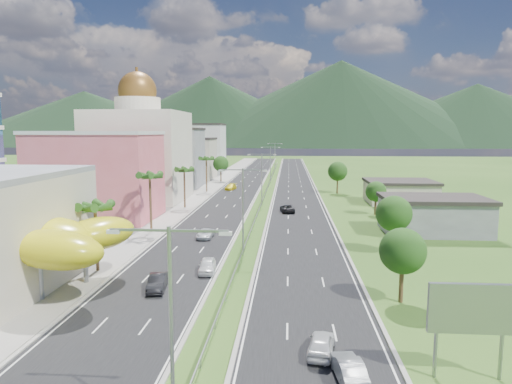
# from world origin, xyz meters

# --- Properties ---
(ground) EXTENTS (500.00, 500.00, 0.00)m
(ground) POSITION_xyz_m (0.00, 0.00, 0.00)
(ground) COLOR #2D5119
(ground) RESTS_ON ground
(road_left) EXTENTS (11.00, 260.00, 0.04)m
(road_left) POSITION_xyz_m (-7.50, 90.00, 0.02)
(road_left) COLOR black
(road_left) RESTS_ON ground
(road_right) EXTENTS (11.00, 260.00, 0.04)m
(road_right) POSITION_xyz_m (7.50, 90.00, 0.02)
(road_right) COLOR black
(road_right) RESTS_ON ground
(sidewalk_left) EXTENTS (7.00, 260.00, 0.12)m
(sidewalk_left) POSITION_xyz_m (-17.00, 90.00, 0.06)
(sidewalk_left) COLOR gray
(sidewalk_left) RESTS_ON ground
(median_guardrail) EXTENTS (0.10, 216.06, 0.76)m
(median_guardrail) POSITION_xyz_m (0.00, 71.99, 0.62)
(median_guardrail) COLOR gray
(median_guardrail) RESTS_ON ground
(streetlight_median_a) EXTENTS (6.04, 0.25, 11.00)m
(streetlight_median_a) POSITION_xyz_m (0.00, -25.00, 6.75)
(streetlight_median_a) COLOR gray
(streetlight_median_a) RESTS_ON ground
(streetlight_median_b) EXTENTS (6.04, 0.25, 11.00)m
(streetlight_median_b) POSITION_xyz_m (0.00, 10.00, 6.75)
(streetlight_median_b) COLOR gray
(streetlight_median_b) RESTS_ON ground
(streetlight_median_c) EXTENTS (6.04, 0.25, 11.00)m
(streetlight_median_c) POSITION_xyz_m (0.00, 50.00, 6.75)
(streetlight_median_c) COLOR gray
(streetlight_median_c) RESTS_ON ground
(streetlight_median_d) EXTENTS (6.04, 0.25, 11.00)m
(streetlight_median_d) POSITION_xyz_m (0.00, 95.00, 6.75)
(streetlight_median_d) COLOR gray
(streetlight_median_d) RESTS_ON ground
(streetlight_median_e) EXTENTS (6.04, 0.25, 11.00)m
(streetlight_median_e) POSITION_xyz_m (0.00, 140.00, 6.75)
(streetlight_median_e) COLOR gray
(streetlight_median_e) RESTS_ON ground
(lime_canopy) EXTENTS (18.00, 15.00, 7.40)m
(lime_canopy) POSITION_xyz_m (-20.00, -4.00, 4.99)
(lime_canopy) COLOR gold
(lime_canopy) RESTS_ON ground
(pink_shophouse) EXTENTS (20.00, 15.00, 15.00)m
(pink_shophouse) POSITION_xyz_m (-28.00, 32.00, 7.50)
(pink_shophouse) COLOR #D95964
(pink_shophouse) RESTS_ON ground
(domed_building) EXTENTS (20.00, 20.00, 28.70)m
(domed_building) POSITION_xyz_m (-28.00, 55.00, 11.35)
(domed_building) COLOR beige
(domed_building) RESTS_ON ground
(midrise_grey) EXTENTS (16.00, 15.00, 16.00)m
(midrise_grey) POSITION_xyz_m (-27.00, 80.00, 8.00)
(midrise_grey) COLOR slate
(midrise_grey) RESTS_ON ground
(midrise_beige) EXTENTS (16.00, 15.00, 13.00)m
(midrise_beige) POSITION_xyz_m (-27.00, 102.00, 6.50)
(midrise_beige) COLOR #B4AC94
(midrise_beige) RESTS_ON ground
(midrise_white) EXTENTS (16.00, 15.00, 18.00)m
(midrise_white) POSITION_xyz_m (-27.00, 125.00, 9.00)
(midrise_white) COLOR silver
(midrise_white) RESTS_ON ground
(billboard) EXTENTS (5.20, 0.35, 6.20)m
(billboard) POSITION_xyz_m (17.00, -18.00, 4.42)
(billboard) COLOR gray
(billboard) RESTS_ON ground
(shed_near) EXTENTS (15.00, 10.00, 5.00)m
(shed_near) POSITION_xyz_m (28.00, 25.00, 2.50)
(shed_near) COLOR slate
(shed_near) RESTS_ON ground
(shed_far) EXTENTS (14.00, 12.00, 4.40)m
(shed_far) POSITION_xyz_m (30.00, 55.00, 2.20)
(shed_far) COLOR #B4AC94
(shed_far) RESTS_ON ground
(palm_tree_b) EXTENTS (3.60, 3.60, 8.10)m
(palm_tree_b) POSITION_xyz_m (-15.50, 2.00, 7.06)
(palm_tree_b) COLOR #47301C
(palm_tree_b) RESTS_ON ground
(palm_tree_c) EXTENTS (3.60, 3.60, 9.60)m
(palm_tree_c) POSITION_xyz_m (-15.50, 22.00, 8.50)
(palm_tree_c) COLOR #47301C
(palm_tree_c) RESTS_ON ground
(palm_tree_d) EXTENTS (3.60, 3.60, 8.60)m
(palm_tree_d) POSITION_xyz_m (-15.50, 45.00, 7.54)
(palm_tree_d) COLOR #47301C
(palm_tree_d) RESTS_ON ground
(palm_tree_e) EXTENTS (3.60, 3.60, 9.40)m
(palm_tree_e) POSITION_xyz_m (-15.50, 70.00, 8.31)
(palm_tree_e) COLOR #47301C
(palm_tree_e) RESTS_ON ground
(leafy_tree_lfar) EXTENTS (4.90, 4.90, 8.05)m
(leafy_tree_lfar) POSITION_xyz_m (-15.50, 95.00, 5.58)
(leafy_tree_lfar) COLOR #47301C
(leafy_tree_lfar) RESTS_ON ground
(leafy_tree_ra) EXTENTS (4.20, 4.20, 6.90)m
(leafy_tree_ra) POSITION_xyz_m (16.00, -5.00, 4.78)
(leafy_tree_ra) COLOR #47301C
(leafy_tree_ra) RESTS_ON ground
(leafy_tree_rb) EXTENTS (4.55, 4.55, 7.47)m
(leafy_tree_rb) POSITION_xyz_m (19.00, 12.00, 5.18)
(leafy_tree_rb) COLOR #47301C
(leafy_tree_rb) RESTS_ON ground
(leafy_tree_rc) EXTENTS (3.85, 3.85, 6.33)m
(leafy_tree_rc) POSITION_xyz_m (22.00, 40.00, 4.37)
(leafy_tree_rc) COLOR #47301C
(leafy_tree_rc) RESTS_ON ground
(leafy_tree_rd) EXTENTS (4.90, 4.90, 8.05)m
(leafy_tree_rd) POSITION_xyz_m (18.00, 70.00, 5.58)
(leafy_tree_rd) COLOR #47301C
(leafy_tree_rd) RESTS_ON ground
(mountain_ridge) EXTENTS (860.00, 140.00, 90.00)m
(mountain_ridge) POSITION_xyz_m (60.00, 450.00, 0.00)
(mountain_ridge) COLOR black
(mountain_ridge) RESTS_ON ground
(car_white_near_left) EXTENTS (2.25, 4.63, 1.52)m
(car_white_near_left) POSITION_xyz_m (-3.20, 2.45, 0.80)
(car_white_near_left) COLOR white
(car_white_near_left) RESTS_ON road_left
(car_dark_left) EXTENTS (2.25, 4.78, 1.51)m
(car_dark_left) POSITION_xyz_m (-7.12, -3.48, 0.80)
(car_dark_left) COLOR black
(car_dark_left) RESTS_ON road_left
(car_silver_mid_left) EXTENTS (2.18, 4.65, 1.29)m
(car_silver_mid_left) POSITION_xyz_m (-6.41, 18.64, 0.68)
(car_silver_mid_left) COLOR #B8BBC1
(car_silver_mid_left) RESTS_ON road_left
(car_yellow_far_left) EXTENTS (3.02, 5.58, 1.54)m
(car_yellow_far_left) POSITION_xyz_m (-9.81, 74.68, 0.81)
(car_yellow_far_left) COLOR yellow
(car_yellow_far_left) RESTS_ON road_left
(car_white_near_right) EXTENTS (2.41, 4.53, 1.47)m
(car_white_near_right) POSITION_xyz_m (8.06, -15.47, 0.77)
(car_white_near_right) COLOR silver
(car_white_near_right) RESTS_ON road_right
(car_silver_right) EXTENTS (2.12, 4.59, 1.46)m
(car_silver_right) POSITION_xyz_m (9.51, -18.73, 0.77)
(car_silver_right) COLOR #929499
(car_silver_right) RESTS_ON road_right
(car_dark_far_right) EXTENTS (3.12, 5.55, 1.46)m
(car_dark_far_right) POSITION_xyz_m (5.46, 41.44, 0.77)
(car_dark_far_right) COLOR black
(car_dark_far_right) RESTS_ON road_right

